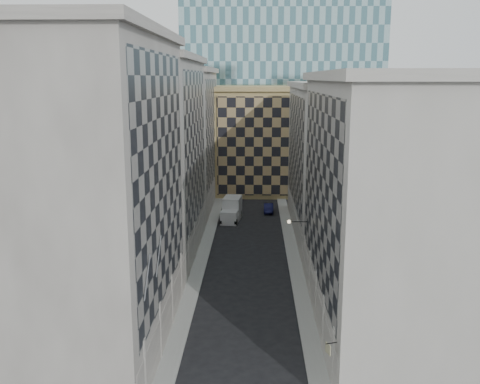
# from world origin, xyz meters

# --- Properties ---
(sidewalk_west) EXTENTS (1.50, 100.00, 0.15)m
(sidewalk_west) POSITION_xyz_m (-5.25, 30.00, 0.07)
(sidewalk_west) COLOR gray
(sidewalk_west) RESTS_ON ground
(sidewalk_east) EXTENTS (1.50, 100.00, 0.15)m
(sidewalk_east) POSITION_xyz_m (5.25, 30.00, 0.07)
(sidewalk_east) COLOR gray
(sidewalk_east) RESTS_ON ground
(bldg_left_a) EXTENTS (10.80, 22.80, 23.70)m
(bldg_left_a) POSITION_xyz_m (-10.88, 11.00, 11.82)
(bldg_left_a) COLOR gray
(bldg_left_a) RESTS_ON ground
(bldg_left_b) EXTENTS (10.80, 22.80, 22.70)m
(bldg_left_b) POSITION_xyz_m (-10.88, 33.00, 11.32)
(bldg_left_b) COLOR gray
(bldg_left_b) RESTS_ON ground
(bldg_left_c) EXTENTS (10.80, 22.80, 21.70)m
(bldg_left_c) POSITION_xyz_m (-10.88, 55.00, 10.83)
(bldg_left_c) COLOR gray
(bldg_left_c) RESTS_ON ground
(bldg_right_a) EXTENTS (10.80, 26.80, 20.70)m
(bldg_right_a) POSITION_xyz_m (10.88, 15.00, 10.32)
(bldg_right_a) COLOR #ACA99E
(bldg_right_a) RESTS_ON ground
(bldg_right_b) EXTENTS (10.80, 28.80, 19.70)m
(bldg_right_b) POSITION_xyz_m (10.89, 42.00, 9.85)
(bldg_right_b) COLOR #ACA99E
(bldg_right_b) RESTS_ON ground
(tan_block) EXTENTS (16.80, 14.80, 18.80)m
(tan_block) POSITION_xyz_m (2.00, 67.90, 9.44)
(tan_block) COLOR #9C8852
(tan_block) RESTS_ON ground
(church_tower) EXTENTS (7.20, 7.20, 51.50)m
(church_tower) POSITION_xyz_m (0.00, 82.00, 26.95)
(church_tower) COLOR #2A2621
(church_tower) RESTS_ON ground
(flagpoles_left) EXTENTS (0.10, 6.33, 2.33)m
(flagpoles_left) POSITION_xyz_m (-5.90, 6.00, 8.00)
(flagpoles_left) COLOR gray
(flagpoles_left) RESTS_ON ground
(bracket_lamp) EXTENTS (1.98, 0.36, 0.36)m
(bracket_lamp) POSITION_xyz_m (4.38, 24.00, 6.20)
(bracket_lamp) COLOR black
(bracket_lamp) RESTS_ON ground
(box_truck) EXTENTS (3.04, 6.14, 3.25)m
(box_truck) POSITION_xyz_m (-2.60, 47.45, 1.41)
(box_truck) COLOR silver
(box_truck) RESTS_ON ground
(dark_car) EXTENTS (1.50, 4.16, 1.37)m
(dark_car) POSITION_xyz_m (2.85, 52.11, 0.68)
(dark_car) COLOR #0E0F34
(dark_car) RESTS_ON ground
(shop_sign) EXTENTS (0.74, 0.65, 0.74)m
(shop_sign) POSITION_xyz_m (5.42, 3.00, 3.84)
(shop_sign) COLOR black
(shop_sign) RESTS_ON ground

